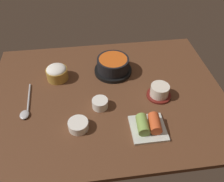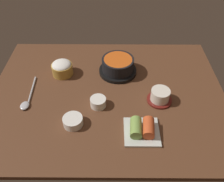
{
  "view_description": "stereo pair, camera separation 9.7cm",
  "coord_description": "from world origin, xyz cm",
  "views": [
    {
      "loc": [
        -7.2,
        -71.55,
        72.06
      ],
      "look_at": [
        2.0,
        -2.0,
        5.0
      ],
      "focal_mm": 37.7,
      "sensor_mm": 36.0,
      "label": 1
    },
    {
      "loc": [
        2.48,
        -72.16,
        72.06
      ],
      "look_at": [
        2.0,
        -2.0,
        5.0
      ],
      "focal_mm": 37.7,
      "sensor_mm": 36.0,
      "label": 2
    }
  ],
  "objects": [
    {
      "name": "spoon",
      "position": [
        -32.84,
        -5.2,
        2.61
      ],
      "size": [
        3.6,
        20.23,
        1.35
      ],
      "color": "#B7B7BC",
      "rests_on": "dining_table"
    },
    {
      "name": "side_bowl_near",
      "position": [
        -12.42,
        -16.95,
        3.8
      ],
      "size": [
        7.47,
        7.47,
        3.36
      ],
      "color": "white",
      "rests_on": "dining_table"
    },
    {
      "name": "banchan_cup_center",
      "position": [
        -3.51,
        -7.36,
        4.02
      ],
      "size": [
        6.38,
        6.38,
        3.78
      ],
      "color": "white",
      "rests_on": "dining_table"
    },
    {
      "name": "rice_bowl",
      "position": [
        -20.96,
        12.66,
        5.52
      ],
      "size": [
        9.54,
        9.54,
        6.87
      ],
      "color": "#B78C38",
      "rests_on": "dining_table"
    },
    {
      "name": "tea_cup_with_saucer",
      "position": [
        21.54,
        -4.41,
        4.67
      ],
      "size": [
        10.26,
        10.26,
        5.58
      ],
      "color": "maroon",
      "rests_on": "dining_table"
    },
    {
      "name": "kimchi_plate",
      "position": [
        12.87,
        -20.82,
        4.11
      ],
      "size": [
        12.76,
        12.76,
        5.19
      ],
      "color": "silver",
      "rests_on": "dining_table"
    },
    {
      "name": "dining_table",
      "position": [
        0.0,
        0.0,
        1.0
      ],
      "size": [
        100.0,
        76.0,
        2.0
      ],
      "primitive_type": "cube",
      "color": "#56331E",
      "rests_on": "ground"
    },
    {
      "name": "stone_pot",
      "position": [
        4.6,
        14.1,
        5.69
      ],
      "size": [
        17.41,
        17.41,
        7.46
      ],
      "color": "black",
      "rests_on": "dining_table"
    }
  ]
}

